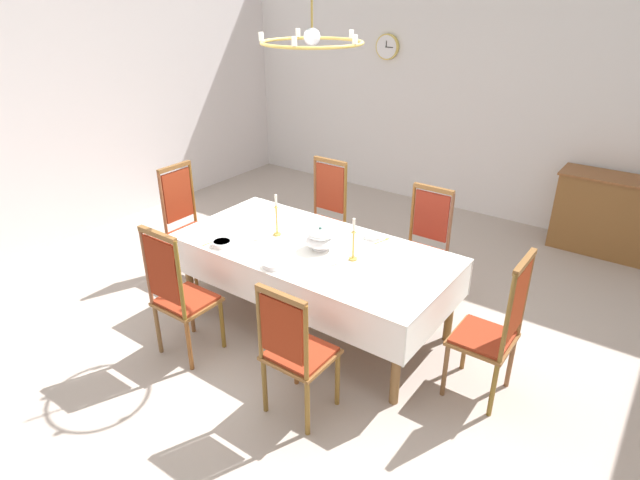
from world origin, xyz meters
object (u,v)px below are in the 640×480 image
object	(u,v)px
chair_head_east	(495,328)
bowl_near_right	(222,243)
chair_north_b	(423,244)
bowl_near_left	(373,236)
chair_south_a	(179,293)
chair_south_b	(295,350)
candlestick_east	(353,243)
chandelier	(312,41)
spoon_secondary	(215,241)
candlestick_west	(277,219)
dining_table	(313,255)
bowl_far_left	(274,264)
mounted_clock	(387,47)
spoon_primary	(385,240)
chair_north_a	(323,214)
chair_head_west	(188,222)
soup_tureen	(320,238)

from	to	relation	value
chair_head_east	bowl_near_right	world-z (taller)	chair_head_east
chair_north_b	bowl_near_left	size ratio (longest dim) A/B	7.67
chair_south_a	chair_south_b	distance (m)	1.17
chair_north_b	candlestick_east	xyz separation A→B (m)	(-0.17, -0.98, 0.35)
chair_south_a	chandelier	bearing A→B (deg)	58.71
bowl_near_left	spoon_secondary	xyz separation A→B (m)	(-1.08, -0.86, -0.02)
chair_south_a	candlestick_west	size ratio (longest dim) A/B	3.04
chair_head_east	dining_table	bearing A→B (deg)	90.00
bowl_far_left	mounted_clock	distance (m)	4.20
dining_table	mounted_clock	bearing A→B (deg)	110.38
candlestick_east	spoon_primary	distance (m)	0.50
bowl_near_left	bowl_far_left	distance (m)	0.99
bowl_far_left	spoon_secondary	size ratio (longest dim) A/B	0.99
bowl_near_left	chandelier	xyz separation A→B (m)	(-0.33, -0.45, 1.63)
candlestick_east	bowl_near_left	bearing A→B (deg)	99.56
bowl_near_left	spoon_secondary	distance (m)	1.38
chair_head_east	candlestick_west	bearing A→B (deg)	90.00
bowl_near_left	bowl_near_right	bearing A→B (deg)	-137.48
chair_north_b	candlestick_west	world-z (taller)	candlestick_west
chair_north_a	mounted_clock	xyz separation A→B (m)	(-0.65, 2.37, 1.45)
bowl_near_right	bowl_far_left	size ratio (longest dim) A/B	0.98
chair_north_b	bowl_near_right	bearing A→B (deg)	49.57
chair_head_west	chandelier	size ratio (longest dim) A/B	1.56
candlestick_west	chair_north_a	bearing A→B (deg)	101.37
candlestick_west	bowl_near_left	world-z (taller)	candlestick_west
chair_head_east	spoon_secondary	bearing A→B (deg)	100.00
chandelier	bowl_far_left	bearing A→B (deg)	-94.80
chair_south_a	soup_tureen	size ratio (longest dim) A/B	4.63
soup_tureen	candlestick_east	xyz separation A→B (m)	(0.33, 0.00, 0.05)
chair_head_west	soup_tureen	size ratio (longest dim) A/B	4.67
candlestick_west	mounted_clock	size ratio (longest dim) A/B	1.16
dining_table	spoon_secondary	bearing A→B (deg)	-151.28
candlestick_west	spoon_primary	size ratio (longest dim) A/B	2.23
soup_tureen	chair_north_a	bearing A→B (deg)	124.36
chair_south_a	candlestick_east	distance (m)	1.44
candlestick_west	bowl_far_left	distance (m)	0.61
chair_south_a	soup_tureen	world-z (taller)	chair_south_a
dining_table	chair_north_a	world-z (taller)	chair_north_a
chair_north_a	chair_north_b	bearing A→B (deg)	179.84
chair_north_a	chandelier	bearing A→B (deg)	121.29
chair_north_b	candlestick_east	size ratio (longest dim) A/B	3.06
candlestick_east	spoon_primary	xyz separation A→B (m)	(0.03, 0.47, -0.14)
candlestick_west	bowl_near_right	world-z (taller)	candlestick_west
candlestick_west	bowl_near_left	size ratio (longest dim) A/B	2.65
spoon_primary	chair_south_b	bearing A→B (deg)	-68.01
candlestick_west	bowl_far_left	bearing A→B (deg)	-52.53
dining_table	soup_tureen	bearing A→B (deg)	0.00
spoon_secondary	chair_south_a	bearing A→B (deg)	-67.19
dining_table	bowl_near_left	bearing A→B (deg)	53.98
chair_head_west	bowl_far_left	size ratio (longest dim) A/B	6.69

